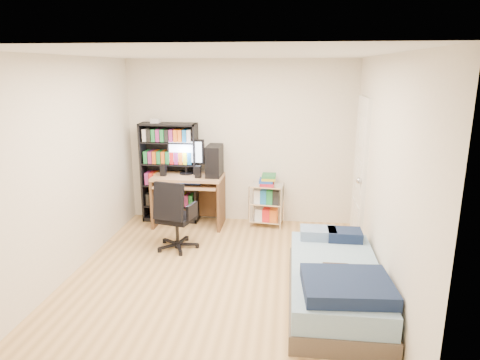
# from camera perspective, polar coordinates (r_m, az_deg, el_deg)

# --- Properties ---
(room) EXTENTS (3.58, 4.08, 2.58)m
(room) POSITION_cam_1_polar(r_m,az_deg,el_deg) (4.66, -2.90, 0.91)
(room) COLOR tan
(room) RESTS_ON ground
(media_shelf) EXTENTS (0.87, 0.29, 1.61)m
(media_shelf) POSITION_cam_1_polar(r_m,az_deg,el_deg) (6.75, -9.34, 1.12)
(media_shelf) COLOR black
(media_shelf) RESTS_ON room
(computer_desk) EXTENTS (1.05, 0.61, 1.32)m
(computer_desk) POSITION_cam_1_polar(r_m,az_deg,el_deg) (6.55, -5.91, 0.05)
(computer_desk) COLOR tan
(computer_desk) RESTS_ON room
(office_chair) EXTENTS (0.68, 0.68, 0.96)m
(office_chair) POSITION_cam_1_polar(r_m,az_deg,el_deg) (5.79, -8.59, -6.27)
(office_chair) COLOR black
(office_chair) RESTS_ON room
(wire_cart) EXTENTS (0.53, 0.41, 0.80)m
(wire_cart) POSITION_cam_1_polar(r_m,az_deg,el_deg) (6.51, 3.61, -1.71)
(wire_cart) COLOR white
(wire_cart) RESTS_ON room
(bed) EXTENTS (0.93, 1.85, 0.53)m
(bed) POSITION_cam_1_polar(r_m,az_deg,el_deg) (4.60, 12.61, -13.23)
(bed) COLOR brown
(bed) RESTS_ON room
(door) EXTENTS (0.12, 0.80, 2.00)m
(door) POSITION_cam_1_polar(r_m,az_deg,el_deg) (6.04, 15.70, 1.14)
(door) COLOR silver
(door) RESTS_ON room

